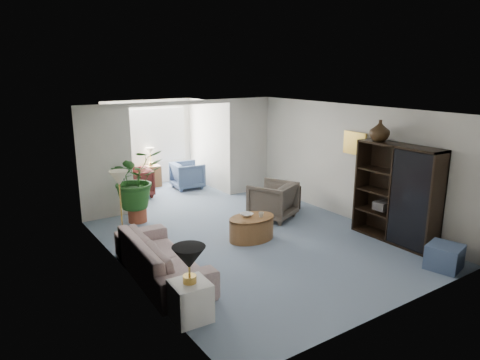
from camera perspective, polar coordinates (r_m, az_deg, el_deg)
floor at (r=8.45m, az=2.30°, el=-8.09°), size 6.00×6.00×0.00m
sunroom_floor at (r=11.82m, az=-9.52°, el=-1.68°), size 2.60×2.60×0.00m
back_pier_left at (r=9.88m, az=-17.18°, el=2.18°), size 1.20×0.12×2.50m
back_pier_right at (r=11.52m, az=1.18°, el=4.48°), size 1.20×0.12×2.50m
back_header at (r=10.41m, az=-7.51°, el=9.97°), size 2.60×0.12×0.10m
window_pane at (r=12.50m, az=-11.87°, el=5.65°), size 2.20×0.02×1.50m
window_blinds at (r=12.47m, az=-11.81°, el=5.64°), size 2.20×0.02×1.50m
framed_picture at (r=9.54m, az=14.82°, el=4.68°), size 0.04×0.50×0.40m
sofa at (r=7.12m, az=-10.20°, el=-9.85°), size 1.03×2.33×0.67m
end_table at (r=5.98m, az=-6.51°, el=-15.42°), size 0.51×0.51×0.53m
table_lamp at (r=5.70m, az=-6.68°, el=-10.04°), size 0.44×0.44×0.30m
floor_lamp at (r=8.40m, az=-15.54°, el=0.23°), size 0.36×0.36×0.28m
coffee_table at (r=8.50m, az=1.53°, el=-6.30°), size 1.06×1.06×0.45m
coffee_bowl at (r=8.47m, az=0.87°, el=-4.56°), size 0.26×0.26×0.06m
coffee_cup at (r=8.42m, az=2.77°, el=-4.56°), size 0.11×0.11×0.09m
wingback_chair at (r=9.64m, az=4.29°, el=-2.67°), size 1.17×1.18×0.82m
side_table_dark at (r=10.32m, az=6.31°, el=-2.30°), size 0.50×0.41×0.56m
entertainment_cabinet at (r=8.74m, az=19.79°, el=-1.68°), size 0.45×1.69×1.87m
cabinet_urn at (r=8.81m, az=17.80°, el=6.18°), size 0.39×0.39×0.40m
ottoman at (r=8.06m, az=25.15°, el=-9.07°), size 0.62×0.62×0.41m
plant_pot at (r=9.73m, az=-13.25°, el=-4.41°), size 0.40×0.40×0.32m
house_plant at (r=9.51m, az=-13.52°, el=0.17°), size 1.15×1.00×1.28m
sunroom_chair_blue at (r=12.13m, az=-6.88°, el=0.61°), size 0.88×0.86×0.73m
sunroom_chair_maroon at (r=11.55m, az=-13.50°, el=-0.37°), size 0.88×0.86×0.73m
sunroom_table at (r=12.51m, az=-11.50°, el=0.52°), size 0.52×0.43×0.59m
shelf_clutter at (r=8.66m, az=20.29°, el=-2.89°), size 0.30×1.09×0.61m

